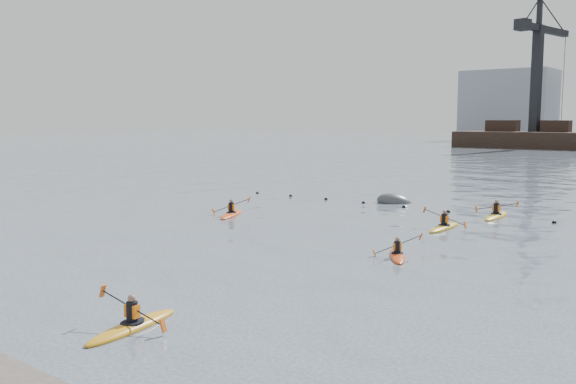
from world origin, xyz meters
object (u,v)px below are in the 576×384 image
kayaker_3 (444,227)px  mooring_buoy (395,203)px  kayaker_1 (133,325)px  kayaker_2 (231,214)px  kayaker_5 (496,215)px  kayaker_0 (397,255)px

kayaker_3 → mooring_buoy: 9.63m
kayaker_1 → kayaker_2: 19.04m
kayaker_5 → kayaker_1: bearing=-96.1°
kayaker_0 → kayaker_3: size_ratio=0.81×
kayaker_3 → kayaker_5: (0.86, 5.20, 0.01)m
kayaker_1 → kayaker_5: bearing=78.2°
kayaker_2 → mooring_buoy: bearing=40.2°
kayaker_3 → mooring_buoy: kayaker_3 is taller
kayaker_1 → kayaker_2: size_ratio=1.00×
kayaker_1 → mooring_buoy: bearing=94.4°
kayaker_1 → kayaker_5: 24.32m
kayaker_2 → kayaker_5: bearing=10.4°
kayaker_1 → mooring_buoy: 26.86m
kayaker_0 → kayaker_5: (-0.26, 12.40, 0.02)m
kayaker_5 → kayaker_0: bearing=-91.8°
kayaker_3 → mooring_buoy: bearing=131.5°
kayaker_5 → mooring_buoy: bearing=162.7°
kayaker_1 → kayaker_5: size_ratio=0.93×
kayaker_2 → mooring_buoy: kayaker_2 is taller
kayaker_1 → kayaker_2: bearing=116.4°
kayaker_0 → mooring_buoy: size_ratio=1.15×
kayaker_5 → kayaker_2: bearing=-147.6°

